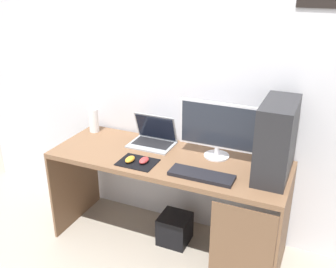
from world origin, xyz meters
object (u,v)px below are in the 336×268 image
Objects in this scene: laptop at (153,138)px; mouse_left at (144,160)px; speaker at (94,120)px; keyboard at (201,175)px; mouse_right at (130,159)px; monitor at (218,129)px; subwoofer at (175,229)px; pc_tower at (276,140)px.

mouse_left is (0.08, -0.31, -0.02)m from laptop.
keyboard is at bearing -18.93° from speaker.
laptop is 3.41× the size of mouse_right.
mouse_right is at bearing -34.34° from speaker.
monitor is at bearing -2.65° from speaker.
laptop is 1.70× the size of speaker.
keyboard is at bearing -37.37° from subwoofer.
monitor reaches higher than mouse_right.
mouse_left is at bearing -28.38° from speaker.
pc_tower reaches higher than monitor.
laptop is (-0.50, 0.02, -0.17)m from monitor.
pc_tower is at bearing 13.20° from mouse_right.
mouse_left is at bearing -75.25° from laptop.
keyboard is at bearing -2.72° from mouse_left.
pc_tower is 0.90× the size of monitor.
laptop reaches higher than mouse_left.
keyboard is 0.42m from mouse_left.
monitor is at bearing 89.81° from keyboard.
laptop is 1.45× the size of subwoofer.
mouse_right is at bearing -92.34° from laptop.
subwoofer is (-0.27, -0.11, -0.84)m from monitor.
pc_tower is 1.47m from speaker.
speaker is 0.72m from mouse_left.
monitor is (-0.41, 0.10, -0.03)m from pc_tower.
pc_tower is 0.88m from mouse_left.
mouse_right is (-0.01, -0.33, -0.02)m from laptop.
keyboard is 0.52m from mouse_right.
subwoofer is (0.24, -0.13, -0.67)m from laptop.
mouse_right is (-0.10, -0.02, 0.00)m from mouse_left.
subwoofer is (0.25, 0.21, -0.64)m from mouse_right.
speaker is at bearing 177.35° from monitor.
speaker is at bearing 174.17° from pc_tower.
monitor is at bearing 21.96° from subwoofer.
laptop is at bearing 178.00° from monitor.
pc_tower is at bearing -13.84° from monitor.
keyboard is at bearing -33.24° from laptop.
pc_tower reaches higher than keyboard.
keyboard is 1.86× the size of subwoofer.
mouse_left is 0.42× the size of subwoofer.
pc_tower is 5.14× the size of mouse_left.
monitor is at bearing 31.49° from mouse_right.
laptop is at bearing 172.63° from pc_tower.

